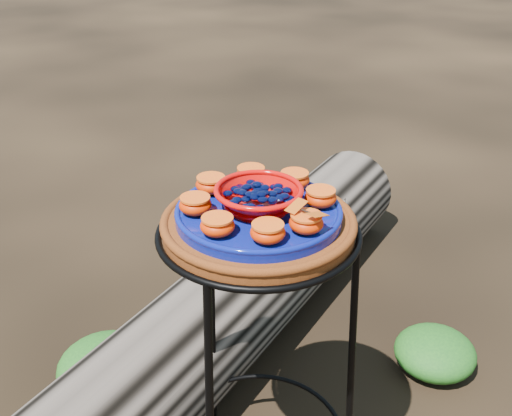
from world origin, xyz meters
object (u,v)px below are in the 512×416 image
plant_stand (258,370)px  cobalt_plate (259,214)px  red_bowl (259,199)px  driftwood_log (245,293)px  terracotta_saucer (259,226)px

plant_stand → cobalt_plate: size_ratio=2.18×
cobalt_plate → red_bowl: bearing=0.0°
cobalt_plate → driftwood_log: 0.81m
terracotta_saucer → cobalt_plate: cobalt_plate is taller
plant_stand → terracotta_saucer: bearing=0.0°
plant_stand → red_bowl: (0.00, 0.00, 0.42)m
plant_stand → cobalt_plate: bearing=0.0°
terracotta_saucer → red_bowl: bearing=0.0°
terracotta_saucer → red_bowl: (0.00, 0.00, 0.06)m
plant_stand → red_bowl: bearing=0.0°
terracotta_saucer → cobalt_plate: 0.03m
plant_stand → driftwood_log: plant_stand is taller
red_bowl → driftwood_log: 0.83m
plant_stand → terracotta_saucer: 0.37m
plant_stand → red_bowl: size_ratio=4.36×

